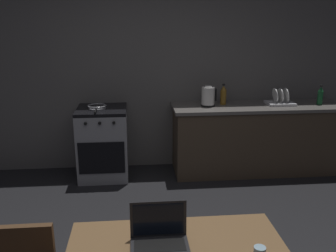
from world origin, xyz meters
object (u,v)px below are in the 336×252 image
Objects in this scene: laptop at (159,239)px; stove_oven at (103,143)px; frying_pan at (97,107)px; bottle_b at (223,95)px; bottle at (320,95)px; electric_kettle at (208,96)px; dish_rack at (280,101)px.

stove_oven is at bearing 92.26° from laptop.
bottle_b is at bearing 4.00° from frying_pan.
bottle reaches higher than frying_pan.
electric_kettle is 0.63× the size of frying_pan.
laptop reaches higher than stove_oven.
electric_kettle is 0.93m from dish_rack.
bottle_b reaches higher than stove_oven.
laptop is at bearing -130.29° from bottle.
bottle_b reaches higher than laptop.
frying_pan is at bearing -151.57° from stove_oven.
bottle is at bearing -1.00° from stove_oven.
bottle reaches higher than laptop.
bottle_b reaches higher than frying_pan.
bottle_b is at bearing 173.61° from dish_rack.
dish_rack is at bearing 48.41° from laptop.
stove_oven is at bearing 28.43° from frying_pan.
frying_pan is at bearing -178.75° from electric_kettle.
laptop is 3.43m from bottle.
stove_oven is 0.47m from frying_pan.
frying_pan is (-0.57, 2.63, 0.14)m from laptop.
bottle_b is (-1.21, 0.13, 0.01)m from bottle.
electric_kettle is at bearing 180.00° from dish_rack.
frying_pan is (-0.05, -0.03, 0.47)m from stove_oven.
bottle is (2.21, 2.61, 0.23)m from laptop.
bottle_b is (-0.71, 0.08, 0.07)m from dish_rack.
dish_rack is (0.93, 0.00, -0.07)m from electric_kettle.
bottle reaches higher than dish_rack.
bottle is at bearing -6.13° from bottle_b.
frying_pan is 1.18× the size of dish_rack.
frying_pan is at bearing 179.58° from bottle.
electric_kettle is 0.23m from bottle_b.
dish_rack is (-0.50, 0.05, -0.07)m from bottle.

